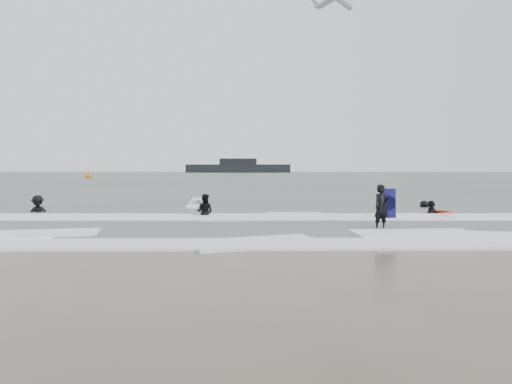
{
  "coord_description": "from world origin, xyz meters",
  "views": [
    {
      "loc": [
        0.01,
        -13.47,
        2.07
      ],
      "look_at": [
        0.0,
        5.0,
        1.1
      ],
      "focal_mm": 35.0,
      "sensor_mm": 36.0,
      "label": 1
    }
  ],
  "objects_px": {
    "surfer_wading": "(205,217)",
    "surfer_breaker": "(38,213)",
    "surfer_right_far": "(424,208)",
    "vessel_horizon": "(238,167)",
    "surfer_centre": "(381,230)",
    "surfer_right_near": "(432,215)",
    "buoy": "(89,176)"
  },
  "relations": [
    {
      "from": "surfer_right_far",
      "to": "buoy",
      "type": "bearing_deg",
      "value": -82.71
    },
    {
      "from": "surfer_wading",
      "to": "surfer_breaker",
      "type": "xyz_separation_m",
      "value": [
        -7.42,
        1.4,
        0.0
      ]
    },
    {
      "from": "buoy",
      "to": "surfer_wading",
      "type": "bearing_deg",
      "value": -67.49
    },
    {
      "from": "surfer_centre",
      "to": "surfer_right_far",
      "type": "height_order",
      "value": "surfer_right_far"
    },
    {
      "from": "surfer_breaker",
      "to": "buoy",
      "type": "bearing_deg",
      "value": 96.87
    },
    {
      "from": "surfer_breaker",
      "to": "vessel_horizon",
      "type": "xyz_separation_m",
      "value": [
        4.04,
        130.65,
        1.59
      ]
    },
    {
      "from": "surfer_right_far",
      "to": "vessel_horizon",
      "type": "bearing_deg",
      "value": -108.69
    },
    {
      "from": "surfer_wading",
      "to": "surfer_breaker",
      "type": "height_order",
      "value": "surfer_breaker"
    },
    {
      "from": "surfer_wading",
      "to": "surfer_right_far",
      "type": "relative_size",
      "value": 0.97
    },
    {
      "from": "buoy",
      "to": "surfer_right_far",
      "type": "bearing_deg",
      "value": -57.93
    },
    {
      "from": "surfer_breaker",
      "to": "surfer_right_far",
      "type": "bearing_deg",
      "value": -1.37
    },
    {
      "from": "surfer_right_far",
      "to": "vessel_horizon",
      "type": "distance_m",
      "value": 128.79
    },
    {
      "from": "surfer_wading",
      "to": "surfer_right_far",
      "type": "xyz_separation_m",
      "value": [
        10.3,
        4.01,
        0.0
      ]
    },
    {
      "from": "surfer_wading",
      "to": "buoy",
      "type": "distance_m",
      "value": 65.33
    },
    {
      "from": "surfer_right_near",
      "to": "vessel_horizon",
      "type": "height_order",
      "value": "vessel_horizon"
    },
    {
      "from": "surfer_centre",
      "to": "surfer_right_near",
      "type": "height_order",
      "value": "surfer_right_near"
    },
    {
      "from": "surfer_wading",
      "to": "buoy",
      "type": "relative_size",
      "value": 0.9
    },
    {
      "from": "surfer_centre",
      "to": "surfer_wading",
      "type": "xyz_separation_m",
      "value": [
        -6.13,
        4.24,
        0.0
      ]
    },
    {
      "from": "surfer_centre",
      "to": "vessel_horizon",
      "type": "distance_m",
      "value": 136.64
    },
    {
      "from": "surfer_right_far",
      "to": "buoy",
      "type": "relative_size",
      "value": 0.93
    },
    {
      "from": "surfer_centre",
      "to": "surfer_breaker",
      "type": "xyz_separation_m",
      "value": [
        -13.55,
        5.64,
        0.0
      ]
    },
    {
      "from": "surfer_wading",
      "to": "buoy",
      "type": "height_order",
      "value": "buoy"
    },
    {
      "from": "surfer_wading",
      "to": "surfer_breaker",
      "type": "bearing_deg",
      "value": 4.9
    },
    {
      "from": "surfer_right_far",
      "to": "vessel_horizon",
      "type": "height_order",
      "value": "vessel_horizon"
    },
    {
      "from": "buoy",
      "to": "surfer_centre",
      "type": "bearing_deg",
      "value": -64.27
    },
    {
      "from": "surfer_breaker",
      "to": "surfer_right_near",
      "type": "distance_m",
      "value": 16.96
    },
    {
      "from": "surfer_centre",
      "to": "surfer_right_near",
      "type": "bearing_deg",
      "value": 32.31
    },
    {
      "from": "vessel_horizon",
      "to": "surfer_breaker",
      "type": "bearing_deg",
      "value": -91.77
    },
    {
      "from": "surfer_centre",
      "to": "surfer_wading",
      "type": "distance_m",
      "value": 7.45
    },
    {
      "from": "surfer_centre",
      "to": "surfer_wading",
      "type": "relative_size",
      "value": 1.01
    },
    {
      "from": "surfer_wading",
      "to": "vessel_horizon",
      "type": "relative_size",
      "value": 0.05
    },
    {
      "from": "buoy",
      "to": "vessel_horizon",
      "type": "distance_m",
      "value": 74.9
    }
  ]
}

